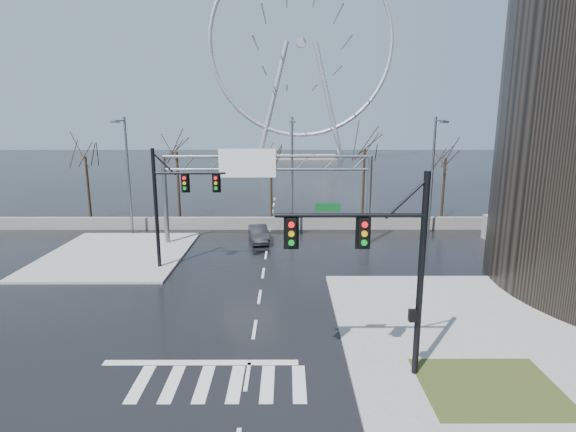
{
  "coord_description": "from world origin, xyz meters",
  "views": [
    {
      "loc": [
        1.53,
        -19.75,
        9.77
      ],
      "look_at": [
        1.61,
        7.07,
        4.0
      ],
      "focal_mm": 28.0,
      "sensor_mm": 36.0,
      "label": 1
    }
  ],
  "objects_px": {
    "ferris_wheel": "(301,51)",
    "car": "(259,234)",
    "signal_mast_near": "(385,256)",
    "signal_mast_far": "(173,197)",
    "sign_gantry": "(262,180)"
  },
  "relations": [
    {
      "from": "signal_mast_near",
      "to": "car",
      "type": "relative_size",
      "value": 2.01
    },
    {
      "from": "signal_mast_near",
      "to": "car",
      "type": "bearing_deg",
      "value": 106.63
    },
    {
      "from": "signal_mast_near",
      "to": "sign_gantry",
      "type": "height_order",
      "value": "signal_mast_near"
    },
    {
      "from": "signal_mast_near",
      "to": "sign_gantry",
      "type": "xyz_separation_m",
      "value": [
        -5.52,
        19.0,
        0.31
      ]
    },
    {
      "from": "signal_mast_near",
      "to": "signal_mast_far",
      "type": "height_order",
      "value": "same"
    },
    {
      "from": "signal_mast_near",
      "to": "ferris_wheel",
      "type": "relative_size",
      "value": 0.16
    },
    {
      "from": "ferris_wheel",
      "to": "signal_mast_far",
      "type": "bearing_deg",
      "value": -97.2
    },
    {
      "from": "signal_mast_far",
      "to": "ferris_wheel",
      "type": "bearing_deg",
      "value": 82.8
    },
    {
      "from": "signal_mast_near",
      "to": "ferris_wheel",
      "type": "distance_m",
      "value": 101.29
    },
    {
      "from": "signal_mast_near",
      "to": "car",
      "type": "height_order",
      "value": "signal_mast_near"
    },
    {
      "from": "car",
      "to": "ferris_wheel",
      "type": "bearing_deg",
      "value": 76.06
    },
    {
      "from": "signal_mast_near",
      "to": "signal_mast_far",
      "type": "bearing_deg",
      "value": 130.26
    },
    {
      "from": "signal_mast_near",
      "to": "ferris_wheel",
      "type": "bearing_deg",
      "value": 90.08
    },
    {
      "from": "signal_mast_far",
      "to": "sign_gantry",
      "type": "distance_m",
      "value": 8.14
    },
    {
      "from": "ferris_wheel",
      "to": "car",
      "type": "bearing_deg",
      "value": -94.15
    }
  ]
}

